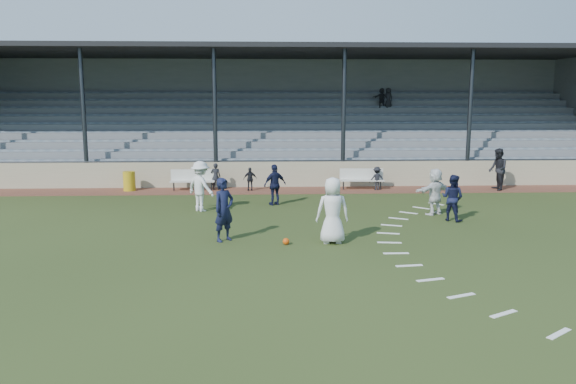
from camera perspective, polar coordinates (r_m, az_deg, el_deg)
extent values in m
plane|color=#2D3C18|center=(15.29, 0.40, -6.39)|extent=(90.00, 90.00, 0.00)
cube|color=brown|center=(25.54, -0.77, 0.17)|extent=(34.00, 2.00, 0.02)
cube|color=tan|center=(26.49, -0.84, 1.80)|extent=(34.00, 0.18, 1.20)
cube|color=silver|center=(25.70, -9.67, 1.08)|extent=(2.00, 0.42, 0.06)
cube|color=silver|center=(25.88, -9.63, 1.70)|extent=(2.00, 0.08, 0.54)
cylinder|color=#2E3136|center=(25.86, -11.52, 0.56)|extent=(0.06, 0.06, 0.40)
cylinder|color=#2E3136|center=(25.64, -7.77, 0.59)|extent=(0.06, 0.06, 0.40)
cube|color=silver|center=(25.86, 7.53, 1.19)|extent=(2.01, 0.48, 0.06)
cube|color=silver|center=(26.04, 7.46, 1.80)|extent=(2.00, 0.14, 0.54)
cylinder|color=#2E3136|center=(25.79, 5.65, 0.69)|extent=(0.06, 0.06, 0.40)
cylinder|color=#2E3136|center=(26.02, 9.37, 0.68)|extent=(0.06, 0.06, 0.40)
cylinder|color=gold|center=(26.36, -15.83, 1.07)|extent=(0.54, 0.54, 0.87)
sphere|color=#D94C0C|center=(16.28, -0.20, -5.04)|extent=(0.19, 0.19, 0.19)
imported|color=white|center=(16.32, 4.55, -1.87)|extent=(0.96, 0.64, 1.94)
imported|color=#131735|center=(16.62, -6.53, -1.79)|extent=(0.81, 0.80, 1.89)
imported|color=#131735|center=(20.04, 16.37, -0.57)|extent=(0.98, 0.98, 1.60)
imported|color=white|center=(21.09, -8.86, 0.57)|extent=(1.37, 1.32, 1.87)
imported|color=#131735|center=(22.05, -1.34, 0.74)|extent=(1.02, 0.77, 1.61)
imported|color=white|center=(20.93, 14.68, 0.05)|extent=(1.59, 1.25, 1.69)
imported|color=black|center=(27.17, 20.54, 2.17)|extent=(0.77, 0.96, 1.90)
imported|color=black|center=(25.71, -7.36, 1.56)|extent=(0.48, 0.34, 1.23)
imported|color=black|center=(25.40, -3.86, 1.32)|extent=(0.63, 0.30, 1.05)
imported|color=black|center=(25.86, 9.01, 1.38)|extent=(0.73, 0.48, 1.06)
cube|color=gray|center=(27.03, -0.87, 1.96)|extent=(34.00, 0.80, 1.20)
cube|color=slate|center=(27.05, -0.88, 3.35)|extent=(33.00, 0.28, 0.10)
cube|color=gray|center=(27.80, -0.92, 2.59)|extent=(34.00, 0.80, 1.60)
cube|color=slate|center=(27.81, -0.93, 4.35)|extent=(33.00, 0.28, 0.10)
cube|color=gray|center=(28.57, -0.97, 3.19)|extent=(34.00, 0.80, 2.00)
cube|color=slate|center=(28.57, -0.98, 5.30)|extent=(33.00, 0.28, 0.10)
cube|color=gray|center=(29.34, -1.01, 3.75)|extent=(34.00, 0.80, 2.40)
cube|color=slate|center=(29.34, -1.02, 6.20)|extent=(33.00, 0.28, 0.10)
cube|color=gray|center=(30.12, -1.05, 4.29)|extent=(34.00, 0.80, 2.80)
cube|color=slate|center=(30.12, -1.06, 7.05)|extent=(33.00, 0.28, 0.10)
cube|color=gray|center=(30.90, -1.09, 4.80)|extent=(34.00, 0.80, 3.20)
cube|color=slate|center=(30.90, -1.10, 7.86)|extent=(33.00, 0.28, 0.10)
cube|color=gray|center=(31.68, -1.12, 5.28)|extent=(34.00, 0.80, 3.60)
cube|color=slate|center=(31.69, -1.14, 8.63)|extent=(33.00, 0.28, 0.10)
cube|color=gray|center=(32.46, -1.16, 5.74)|extent=(34.00, 0.80, 4.00)
cube|color=slate|center=(32.49, -1.18, 9.36)|extent=(33.00, 0.28, 0.10)
cube|color=gray|center=(33.25, -1.19, 6.18)|extent=(34.00, 0.80, 4.40)
cube|color=slate|center=(33.29, -1.21, 10.06)|extent=(33.00, 0.28, 0.10)
cube|color=gray|center=(33.80, -1.22, 7.93)|extent=(34.00, 0.40, 6.40)
cube|color=black|center=(29.97, -1.08, 14.02)|extent=(34.60, 9.00, 0.22)
cylinder|color=#2E3136|center=(27.61, -20.03, 7.07)|extent=(0.20, 0.20, 6.50)
cylinder|color=#2E3136|center=(26.44, -7.43, 7.47)|extent=(0.20, 0.20, 6.50)
cylinder|color=#2E3136|center=(26.61, 5.67, 7.52)|extent=(0.20, 0.20, 6.50)
cylinder|color=#2E3136|center=(28.09, 17.97, 7.21)|extent=(0.20, 0.20, 6.50)
cylinder|color=#2E3136|center=(26.41, -0.84, 3.20)|extent=(34.00, 0.05, 0.05)
imported|color=black|center=(32.38, 10.15, 9.40)|extent=(0.63, 0.51, 1.12)
imported|color=black|center=(32.30, 9.49, 9.41)|extent=(1.07, 0.51, 1.11)
cube|color=white|center=(23.13, 14.83, -1.17)|extent=(0.54, 0.61, 0.01)
cube|color=white|center=(22.16, 13.38, -1.58)|extent=(0.59, 0.56, 0.01)
cube|color=white|center=(21.14, 12.15, -2.07)|extent=(0.64, 0.51, 0.01)
cube|color=white|center=(20.08, 11.16, -2.66)|extent=(0.67, 0.44, 0.01)
cube|color=white|center=(18.99, 10.47, -3.35)|extent=(0.70, 0.37, 0.01)
cube|color=white|center=(17.88, 10.14, -4.15)|extent=(0.71, 0.29, 0.01)
cube|color=white|center=(16.77, 10.26, -5.07)|extent=(0.71, 0.21, 0.01)
cube|color=white|center=(15.69, 10.92, -6.13)|extent=(0.70, 0.12, 0.01)
cube|color=white|center=(14.65, 12.22, -7.32)|extent=(0.71, 0.21, 0.01)
cube|color=white|center=(13.68, 14.27, -8.63)|extent=(0.71, 0.29, 0.01)
cube|color=white|center=(12.81, 17.20, -10.04)|extent=(0.70, 0.37, 0.01)
cube|color=white|center=(12.09, 21.05, -11.47)|extent=(0.67, 0.44, 0.01)
cube|color=white|center=(11.54, 25.83, -12.82)|extent=(0.64, 0.51, 0.01)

